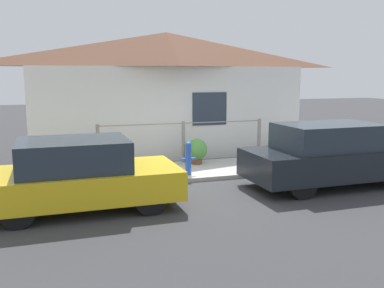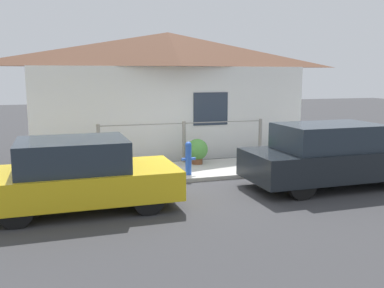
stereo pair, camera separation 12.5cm
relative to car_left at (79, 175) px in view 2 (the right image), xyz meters
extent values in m
plane|color=#38383A|center=(3.06, 1.29, -0.68)|extent=(60.00, 60.00, 0.00)
cube|color=#B2AFA8|center=(3.06, 2.33, -0.63)|extent=(24.00, 2.10, 0.10)
cube|color=white|center=(3.06, 3.99, 0.74)|extent=(8.40, 0.12, 2.84)
cube|color=#2D3847|center=(4.11, 3.92, 0.88)|extent=(1.10, 0.04, 1.00)
pyramid|color=brown|center=(3.06, 5.03, 2.69)|extent=(8.80, 2.20, 1.07)
cylinder|color=gray|center=(0.66, 3.23, 0.01)|extent=(0.10, 0.10, 1.18)
cylinder|color=gray|center=(3.06, 3.23, 0.01)|extent=(0.10, 0.10, 1.18)
cylinder|color=gray|center=(5.46, 3.23, 0.01)|extent=(0.10, 0.10, 1.18)
cylinder|color=gray|center=(3.06, 3.23, 0.55)|extent=(4.80, 0.03, 0.03)
cube|color=gold|center=(0.05, 0.00, -0.17)|extent=(3.74, 1.84, 0.56)
cube|color=#232D38|center=(-0.10, 0.00, 0.40)|extent=(2.07, 1.60, 0.59)
cylinder|color=black|center=(1.19, 0.79, -0.38)|extent=(0.60, 0.21, 0.60)
cylinder|color=black|center=(1.21, -0.76, -0.38)|extent=(0.60, 0.21, 0.60)
cylinder|color=black|center=(-1.12, 0.76, -0.38)|extent=(0.60, 0.21, 0.60)
cylinder|color=black|center=(-1.10, -0.79, -0.38)|extent=(0.60, 0.21, 0.60)
cube|color=black|center=(5.78, 0.00, -0.11)|extent=(4.21, 1.76, 0.65)
cube|color=#232D38|center=(5.61, 0.00, 0.50)|extent=(2.32, 1.53, 0.59)
cylinder|color=black|center=(7.07, 0.75, -0.35)|extent=(0.66, 0.21, 0.66)
cylinder|color=black|center=(4.47, 0.72, -0.35)|extent=(0.66, 0.21, 0.66)
cylinder|color=black|center=(4.49, -0.75, -0.35)|extent=(0.66, 0.21, 0.66)
cylinder|color=blue|center=(2.74, 1.71, -0.22)|extent=(0.15, 0.15, 0.73)
sphere|color=blue|center=(2.74, 1.71, 0.18)|extent=(0.16, 0.16, 0.16)
cylinder|color=blue|center=(2.63, 1.71, -0.18)|extent=(0.14, 0.07, 0.07)
cylinder|color=blue|center=(2.85, 1.71, -0.18)|extent=(0.14, 0.07, 0.07)
cylinder|color=brown|center=(3.35, 2.88, -0.49)|extent=(0.30, 0.30, 0.19)
sphere|color=#4C8E3D|center=(3.35, 2.88, -0.17)|extent=(0.60, 0.60, 0.60)
camera|label=1|loc=(-0.41, -8.35, 1.93)|focal=40.00mm
camera|label=2|loc=(-0.29, -8.39, 1.93)|focal=40.00mm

